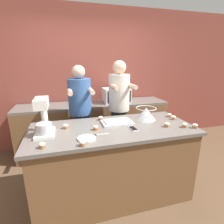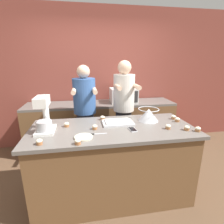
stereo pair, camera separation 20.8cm
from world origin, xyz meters
name	(u,v)px [view 2 (the right image)]	position (x,y,z in m)	size (l,w,h in m)	color
ground_plane	(113,192)	(0.00, 0.00, 0.00)	(16.00, 16.00, 0.00)	brown
back_wall	(99,79)	(0.00, 1.64, 1.35)	(10.00, 0.06, 2.70)	brown
island_counter	(113,162)	(0.00, 0.00, 0.47)	(1.96, 0.87, 0.94)	brown
back_counter	(101,126)	(0.00, 1.29, 0.47)	(2.80, 0.60, 0.94)	brown
person_left	(85,116)	(-0.31, 0.72, 0.87)	(0.35, 0.51, 1.65)	#33384C
person_right	(124,112)	(0.31, 0.72, 0.91)	(0.35, 0.51, 1.72)	#232328
stand_mixer	(44,117)	(-0.77, -0.01, 1.12)	(0.20, 0.30, 0.40)	white
mixing_bowl	(148,114)	(0.51, 0.17, 1.03)	(0.27, 0.27, 0.17)	#BCBCC1
baking_tray	(118,122)	(0.09, 0.12, 0.96)	(0.39, 0.24, 0.04)	silver
microwave_oven	(123,95)	(0.43, 1.29, 1.07)	(0.50, 0.37, 0.27)	silver
cell_phone	(133,129)	(0.21, -0.12, 0.95)	(0.08, 0.15, 0.01)	silver
small_plate	(84,137)	(-0.35, -0.24, 0.95)	(0.19, 0.19, 0.02)	beige
knife	(96,134)	(-0.22, -0.17, 0.94)	(0.22, 0.02, 0.01)	#BCBCC1
cupcake_0	(177,120)	(0.87, 0.06, 0.97)	(0.06, 0.06, 0.06)	#9E6038
cupcake_1	(39,142)	(-0.77, -0.32, 0.97)	(0.06, 0.06, 0.06)	#9E6038
cupcake_2	(198,129)	(0.93, -0.28, 0.97)	(0.06, 0.06, 0.06)	#9E6038
cupcake_3	(95,127)	(-0.22, -0.02, 0.97)	(0.06, 0.06, 0.06)	#9E6038
cupcake_4	(168,127)	(0.63, -0.16, 0.97)	(0.06, 0.06, 0.06)	#9E6038
cupcake_5	(102,118)	(-0.09, 0.30, 0.97)	(0.06, 0.06, 0.06)	#9E6038
cupcake_6	(187,128)	(0.83, -0.23, 0.97)	(0.06, 0.06, 0.06)	#9E6038
cupcake_7	(174,117)	(0.87, 0.17, 0.97)	(0.06, 0.06, 0.06)	#9E6038
cupcake_8	(78,142)	(-0.40, -0.38, 0.97)	(0.06, 0.06, 0.06)	#9E6038
cupcake_9	(67,125)	(-0.55, 0.11, 0.97)	(0.06, 0.06, 0.06)	#9E6038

